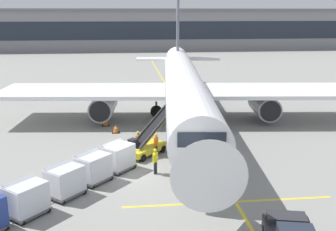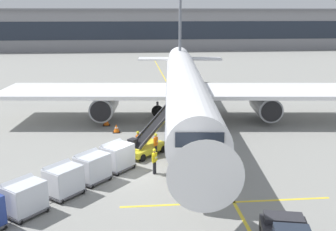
{
  "view_description": "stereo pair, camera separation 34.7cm",
  "coord_description": "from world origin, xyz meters",
  "px_view_note": "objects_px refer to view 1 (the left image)",
  "views": [
    {
      "loc": [
        -0.32,
        -25.19,
        10.39
      ],
      "look_at": [
        2.92,
        4.57,
        2.7
      ],
      "focal_mm": 43.32,
      "sensor_mm": 36.0,
      "label": 1
    },
    {
      "loc": [
        0.02,
        -25.23,
        10.39
      ],
      "look_at": [
        2.92,
        4.57,
        2.7
      ],
      "focal_mm": 43.32,
      "sensor_mm": 36.0,
      "label": 2
    }
  ],
  "objects_px": {
    "baggage_cart_second": "(93,167)",
    "ground_crew_by_loader": "(156,143)",
    "safety_cone_engine_keepout": "(116,129)",
    "safety_cone_wingtip": "(105,122)",
    "ground_crew_marshaller": "(155,159)",
    "belt_loader": "(147,142)",
    "ground_crew_by_carts": "(138,141)",
    "baggage_cart_lead": "(118,156)",
    "baggage_cart_fourth": "(26,197)",
    "parked_airplane": "(184,86)",
    "baggage_cart_third": "(64,180)"
  },
  "relations": [
    {
      "from": "baggage_cart_lead",
      "to": "ground_crew_marshaller",
      "type": "distance_m",
      "value": 2.64
    },
    {
      "from": "belt_loader",
      "to": "baggage_cart_fourth",
      "type": "relative_size",
      "value": 1.79
    },
    {
      "from": "safety_cone_engine_keepout",
      "to": "safety_cone_wingtip",
      "type": "height_order",
      "value": "safety_cone_wingtip"
    },
    {
      "from": "baggage_cart_fourth",
      "to": "baggage_cart_second",
      "type": "bearing_deg",
      "value": 51.28
    },
    {
      "from": "baggage_cart_third",
      "to": "safety_cone_wingtip",
      "type": "bearing_deg",
      "value": 83.4
    },
    {
      "from": "ground_crew_by_loader",
      "to": "safety_cone_wingtip",
      "type": "xyz_separation_m",
      "value": [
        -4.07,
        8.77,
        -0.62
      ]
    },
    {
      "from": "ground_crew_by_carts",
      "to": "ground_crew_marshaller",
      "type": "relative_size",
      "value": 1.0
    },
    {
      "from": "belt_loader",
      "to": "ground_crew_by_loader",
      "type": "xyz_separation_m",
      "value": [
        0.65,
        -0.5,
        0.09
      ]
    },
    {
      "from": "baggage_cart_lead",
      "to": "ground_crew_marshaller",
      "type": "bearing_deg",
      "value": -20.65
    },
    {
      "from": "ground_crew_by_carts",
      "to": "parked_airplane",
      "type": "bearing_deg",
      "value": 62.89
    },
    {
      "from": "safety_cone_engine_keepout",
      "to": "parked_airplane",
      "type": "bearing_deg",
      "value": 29.83
    },
    {
      "from": "baggage_cart_lead",
      "to": "safety_cone_wingtip",
      "type": "relative_size",
      "value": 3.36
    },
    {
      "from": "parked_airplane",
      "to": "safety_cone_wingtip",
      "type": "xyz_separation_m",
      "value": [
        -7.62,
        -1.4,
        -2.98
      ]
    },
    {
      "from": "belt_loader",
      "to": "baggage_cart_second",
      "type": "xyz_separation_m",
      "value": [
        -3.65,
        -4.75,
        0.09
      ]
    },
    {
      "from": "baggage_cart_lead",
      "to": "ground_crew_by_carts",
      "type": "height_order",
      "value": "baggage_cart_lead"
    },
    {
      "from": "safety_cone_engine_keepout",
      "to": "safety_cone_wingtip",
      "type": "bearing_deg",
      "value": 112.52
    },
    {
      "from": "baggage_cart_second",
      "to": "ground_crew_by_carts",
      "type": "height_order",
      "value": "baggage_cart_second"
    },
    {
      "from": "safety_cone_engine_keepout",
      "to": "safety_cone_wingtip",
      "type": "xyz_separation_m",
      "value": [
        -1.0,
        2.4,
        0.01
      ]
    },
    {
      "from": "baggage_cart_lead",
      "to": "baggage_cart_third",
      "type": "bearing_deg",
      "value": -129.12
    },
    {
      "from": "belt_loader",
      "to": "safety_cone_wingtip",
      "type": "distance_m",
      "value": 8.97
    },
    {
      "from": "ground_crew_marshaller",
      "to": "safety_cone_engine_keepout",
      "type": "bearing_deg",
      "value": 105.81
    },
    {
      "from": "baggage_cart_lead",
      "to": "safety_cone_engine_keepout",
      "type": "xyz_separation_m",
      "value": [
        -0.29,
        8.8,
        -0.64
      ]
    },
    {
      "from": "ground_crew_marshaller",
      "to": "safety_cone_wingtip",
      "type": "bearing_deg",
      "value": 107.18
    },
    {
      "from": "baggage_cart_third",
      "to": "ground_crew_by_loader",
      "type": "relative_size",
      "value": 1.48
    },
    {
      "from": "baggage_cart_lead",
      "to": "baggage_cart_fourth",
      "type": "bearing_deg",
      "value": -129.06
    },
    {
      "from": "baggage_cart_fourth",
      "to": "ground_crew_by_carts",
      "type": "bearing_deg",
      "value": 55.27
    },
    {
      "from": "baggage_cart_lead",
      "to": "ground_crew_by_carts",
      "type": "distance_m",
      "value": 3.49
    },
    {
      "from": "parked_airplane",
      "to": "baggage_cart_second",
      "type": "relative_size",
      "value": 17.57
    },
    {
      "from": "ground_crew_marshaller",
      "to": "safety_cone_wingtip",
      "type": "height_order",
      "value": "ground_crew_marshaller"
    },
    {
      "from": "parked_airplane",
      "to": "baggage_cart_third",
      "type": "distance_m",
      "value": 18.93
    },
    {
      "from": "ground_crew_by_carts",
      "to": "baggage_cart_fourth",
      "type": "bearing_deg",
      "value": -124.73
    },
    {
      "from": "belt_loader",
      "to": "ground_crew_by_carts",
      "type": "distance_m",
      "value": 0.68
    },
    {
      "from": "baggage_cart_lead",
      "to": "baggage_cart_third",
      "type": "distance_m",
      "value": 4.77
    },
    {
      "from": "baggage_cart_second",
      "to": "ground_crew_by_loader",
      "type": "distance_m",
      "value": 6.05
    },
    {
      "from": "belt_loader",
      "to": "baggage_cart_third",
      "type": "relative_size",
      "value": 1.79
    },
    {
      "from": "ground_crew_marshaller",
      "to": "safety_cone_engine_keepout",
      "type": "xyz_separation_m",
      "value": [
        -2.76,
        9.74,
        -0.63
      ]
    },
    {
      "from": "baggage_cart_third",
      "to": "ground_crew_by_loader",
      "type": "distance_m",
      "value": 8.44
    },
    {
      "from": "belt_loader",
      "to": "ground_crew_by_carts",
      "type": "xyz_separation_m",
      "value": [
        -0.64,
        0.22,
        0.09
      ]
    },
    {
      "from": "parked_airplane",
      "to": "ground_crew_marshaller",
      "type": "distance_m",
      "value": 14.27
    },
    {
      "from": "safety_cone_engine_keepout",
      "to": "ground_crew_marshaller",
      "type": "bearing_deg",
      "value": -74.19
    },
    {
      "from": "baggage_cart_fourth",
      "to": "safety_cone_wingtip",
      "type": "bearing_deg",
      "value": 78.62
    },
    {
      "from": "baggage_cart_second",
      "to": "safety_cone_engine_keepout",
      "type": "bearing_deg",
      "value": 83.41
    },
    {
      "from": "parked_airplane",
      "to": "safety_cone_engine_keepout",
      "type": "relative_size",
      "value": 60.82
    },
    {
      "from": "baggage_cart_lead",
      "to": "baggage_cart_second",
      "type": "bearing_deg",
      "value": -129.78
    },
    {
      "from": "ground_crew_by_carts",
      "to": "ground_crew_by_loader",
      "type": "bearing_deg",
      "value": -28.96
    },
    {
      "from": "ground_crew_by_loader",
      "to": "belt_loader",
      "type": "bearing_deg",
      "value": 142.64
    },
    {
      "from": "baggage_cart_fourth",
      "to": "parked_airplane",
      "type": "bearing_deg",
      "value": 59.03
    },
    {
      "from": "belt_loader",
      "to": "safety_cone_engine_keepout",
      "type": "bearing_deg",
      "value": 112.46
    },
    {
      "from": "ground_crew_by_loader",
      "to": "ground_crew_marshaller",
      "type": "height_order",
      "value": "same"
    },
    {
      "from": "baggage_cart_third",
      "to": "ground_crew_by_carts",
      "type": "bearing_deg",
      "value": 56.66
    }
  ]
}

